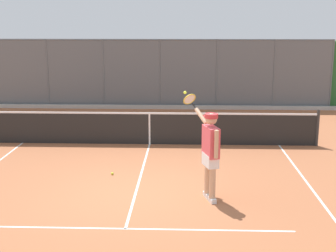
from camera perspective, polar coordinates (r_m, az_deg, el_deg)
ground_plane at (r=10.01m, az=-4.00°, el=-8.24°), size 60.00×60.00×0.00m
court_line_markings at (r=8.24m, az=-5.44°, el=-13.08°), size 7.70×10.44×0.01m
fence_backdrop at (r=19.85m, az=-0.91°, el=6.44°), size 16.99×1.37×2.84m
tennis_net at (r=13.68m, az=-2.28°, el=-0.24°), size 9.89×0.09×1.07m
tennis_player at (r=9.37m, az=5.20°, el=-2.78°), size 0.77×1.34×2.10m
tennis_ball_near_net at (r=11.19m, az=-6.85°, el=-5.81°), size 0.07×0.07×0.07m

